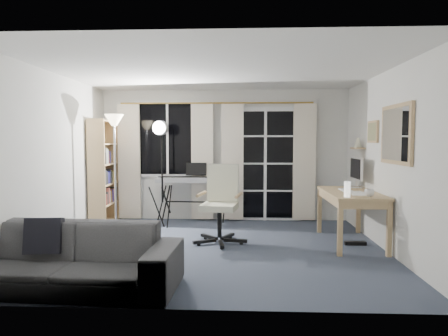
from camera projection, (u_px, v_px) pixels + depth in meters
The scene contains 17 objects.
floor at pixel (218, 249), 5.47m from camera, with size 4.50×4.00×0.02m, color #363E4F.
window at pixel (168, 139), 7.38m from camera, with size 1.20×0.08×1.40m.
french_door at pixel (265, 165), 7.33m from camera, with size 1.32×0.09×2.11m.
curtains at pixel (217, 161), 7.27m from camera, with size 3.60×0.07×2.13m.
bookshelf at pixel (102, 175), 6.96m from camera, with size 0.32×0.86×1.83m.
torchiere_lamp at pixel (114, 138), 6.31m from camera, with size 0.40×0.40×1.88m.
keyboard_piano at pixel (195, 181), 7.13m from camera, with size 1.39×0.72×1.00m.
studio_light at pixel (161, 140), 6.72m from camera, with size 0.36×0.37×1.84m.
office_chair at pixel (221, 196), 5.82m from camera, with size 0.77×0.77×1.13m.
desk at pixel (351, 198), 5.69m from camera, with size 0.70×1.40×0.75m.
monitor at pixel (356, 170), 6.10m from camera, with size 0.18×0.54×0.47m.
desk_clutter at pixel (351, 205), 5.47m from camera, with size 0.44×0.85×0.95m.
mug at pixel (369, 192), 5.18m from camera, with size 0.12×0.10×0.12m, color silver.
wall_mirror at pixel (396, 134), 4.91m from camera, with size 0.04×0.94×0.74m.
framed_print at pixel (373, 132), 5.80m from camera, with size 0.03×0.42×0.32m.
wall_shelf at pixel (358, 145), 6.32m from camera, with size 0.16×0.30×0.18m.
sofa at pixel (68, 246), 3.96m from camera, with size 2.20×0.74×0.85m.
Camera 1 is at (0.33, -5.37, 1.48)m, focal length 32.00 mm.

